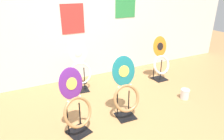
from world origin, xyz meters
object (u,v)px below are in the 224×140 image
toilet_seat_display_purple_note (76,104)px  paint_can (185,94)px  toilet_seat_display_teal_sax (126,92)px  toilet_seat_display_white_plain (80,68)px  toilet_seat_display_orange_sun (161,61)px

toilet_seat_display_purple_note → paint_can: (1.98, 0.02, -0.34)m
toilet_seat_display_teal_sax → paint_can: 1.26m
paint_can → toilet_seat_display_white_plain: bearing=144.5°
toilet_seat_display_orange_sun → toilet_seat_display_purple_note: toilet_seat_display_purple_note is taller
toilet_seat_display_orange_sun → toilet_seat_display_teal_sax: size_ratio=0.97×
toilet_seat_display_white_plain → paint_can: toilet_seat_display_white_plain is taller
toilet_seat_display_purple_note → paint_can: 2.01m
paint_can → toilet_seat_display_purple_note: bearing=-179.5°
toilet_seat_display_orange_sun → toilet_seat_display_white_plain: bearing=171.0°
toilet_seat_display_teal_sax → toilet_seat_display_purple_note: (-0.76, -0.03, 0.02)m
toilet_seat_display_white_plain → paint_can: size_ratio=5.16×
toilet_seat_display_orange_sun → paint_can: size_ratio=5.02×
toilet_seat_display_orange_sun → paint_can: (-0.11, -0.85, -0.32)m
toilet_seat_display_orange_sun → toilet_seat_display_teal_sax: 1.57m
toilet_seat_display_white_plain → toilet_seat_display_teal_sax: same height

